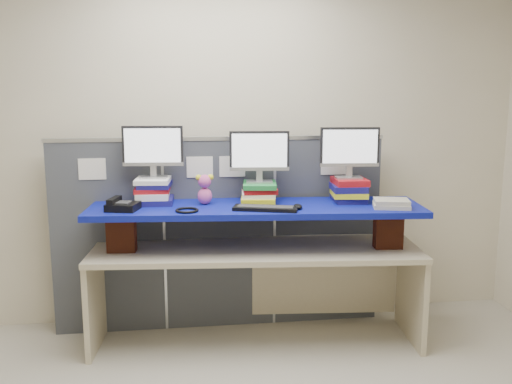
{
  "coord_description": "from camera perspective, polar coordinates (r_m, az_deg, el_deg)",
  "views": [
    {
      "loc": [
        -0.31,
        -2.58,
        1.9
      ],
      "look_at": [
        0.24,
        1.44,
        1.15
      ],
      "focal_mm": 40.0,
      "sensor_mm": 36.0,
      "label": 1
    }
  ],
  "objects": [
    {
      "name": "room",
      "position": [
        2.65,
        -0.97,
        -0.48
      ],
      "size": [
        5.0,
        4.0,
        2.8
      ],
      "color": "beige",
      "rests_on": "ground"
    },
    {
      "name": "cubicle_partition",
      "position": [
        4.52,
        -3.63,
        -4.08
      ],
      "size": [
        2.6,
        0.06,
        1.53
      ],
      "color": "#3F434B",
      "rests_on": "ground"
    },
    {
      "name": "desk",
      "position": [
        4.27,
        -0.0,
        -7.5
      ],
      "size": [
        2.46,
        0.91,
        0.73
      ],
      "rotation": [
        0.0,
        0.0,
        -0.09
      ],
      "color": "beige",
      "rests_on": "ground"
    },
    {
      "name": "brick_pier_left",
      "position": [
        4.21,
        -13.31,
        -4.01
      ],
      "size": [
        0.21,
        0.13,
        0.28
      ],
      "primitive_type": "cube",
      "rotation": [
        0.0,
        0.0,
        -0.09
      ],
      "color": "maroon",
      "rests_on": "desk"
    },
    {
      "name": "brick_pier_right",
      "position": [
        4.3,
        13.09,
        -3.7
      ],
      "size": [
        0.21,
        0.13,
        0.28
      ],
      "primitive_type": "cube",
      "rotation": [
        0.0,
        0.0,
        -0.09
      ],
      "color": "maroon",
      "rests_on": "desk"
    },
    {
      "name": "blue_board",
      "position": [
        4.16,
        -0.0,
        -1.65
      ],
      "size": [
        2.46,
        0.81,
        0.04
      ],
      "primitive_type": "cube",
      "rotation": [
        0.0,
        0.0,
        -0.09
      ],
      "color": "#0C0C98",
      "rests_on": "brick_pier_left"
    },
    {
      "name": "book_stack_left",
      "position": [
        4.28,
        -10.17,
        0.14
      ],
      "size": [
        0.28,
        0.32,
        0.19
      ],
      "color": "navy",
      "rests_on": "blue_board"
    },
    {
      "name": "book_stack_center",
      "position": [
        4.25,
        0.3,
        -0.05
      ],
      "size": [
        0.3,
        0.33,
        0.15
      ],
      "color": "yellow",
      "rests_on": "blue_board"
    },
    {
      "name": "book_stack_right",
      "position": [
        4.34,
        9.26,
        0.21
      ],
      "size": [
        0.28,
        0.31,
        0.17
      ],
      "color": "navy",
      "rests_on": "blue_board"
    },
    {
      "name": "monitor_left",
      "position": [
        4.24,
        -10.27,
        4.29
      ],
      "size": [
        0.44,
        0.14,
        0.38
      ],
      "rotation": [
        0.0,
        0.0,
        -0.09
      ],
      "color": "#A2A2A7",
      "rests_on": "book_stack_left"
    },
    {
      "name": "monitor_center",
      "position": [
        4.21,
        0.34,
        3.87
      ],
      "size": [
        0.44,
        0.14,
        0.38
      ],
      "rotation": [
        0.0,
        0.0,
        -0.09
      ],
      "color": "#A2A2A7",
      "rests_on": "book_stack_center"
    },
    {
      "name": "monitor_right",
      "position": [
        4.3,
        9.34,
        4.21
      ],
      "size": [
        0.44,
        0.14,
        0.38
      ],
      "rotation": [
        0.0,
        0.0,
        -0.09
      ],
      "color": "#A2A2A7",
      "rests_on": "book_stack_right"
    },
    {
      "name": "keyboard",
      "position": [
        3.99,
        0.96,
        -1.63
      ],
      "size": [
        0.47,
        0.28,
        0.03
      ],
      "rotation": [
        0.0,
        0.0,
        -0.3
      ],
      "color": "black",
      "rests_on": "blue_board"
    },
    {
      "name": "mouse",
      "position": [
        4.05,
        4.21,
        -1.44
      ],
      "size": [
        0.08,
        0.12,
        0.03
      ],
      "primitive_type": "ellipsoid",
      "rotation": [
        0.0,
        0.0,
        -0.21
      ],
      "color": "black",
      "rests_on": "blue_board"
    },
    {
      "name": "desk_phone",
      "position": [
        4.1,
        -13.27,
        -1.33
      ],
      "size": [
        0.25,
        0.23,
        0.09
      ],
      "rotation": [
        0.0,
        0.0,
        -0.26
      ],
      "color": "black",
      "rests_on": "blue_board"
    },
    {
      "name": "headset",
      "position": [
        3.98,
        -6.91,
        -1.82
      ],
      "size": [
        0.19,
        0.19,
        0.02
      ],
      "primitive_type": "torus",
      "rotation": [
        0.0,
        0.0,
        0.18
      ],
      "color": "black",
      "rests_on": "blue_board"
    },
    {
      "name": "plush_toy",
      "position": [
        4.19,
        -5.15,
        0.3
      ],
      "size": [
        0.13,
        0.1,
        0.22
      ],
      "rotation": [
        0.0,
        0.0,
        -0.16
      ],
      "color": "#DD549F",
      "rests_on": "blue_board"
    },
    {
      "name": "binder_stack",
      "position": [
        4.19,
        13.39,
        -1.13
      ],
      "size": [
        0.29,
        0.26,
        0.06
      ],
      "rotation": [
        0.0,
        0.0,
        -0.23
      ],
      "color": "beige",
      "rests_on": "blue_board"
    }
  ]
}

